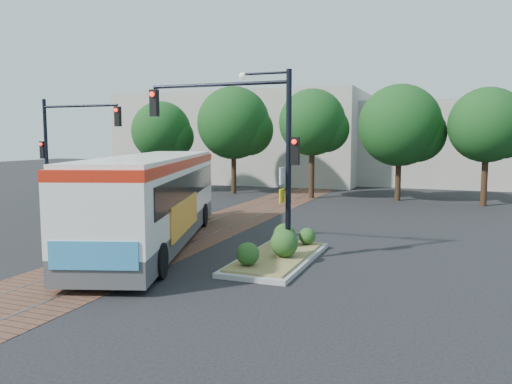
# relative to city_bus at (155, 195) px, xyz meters

# --- Properties ---
(ground) EXTENTS (120.00, 120.00, 0.00)m
(ground) POSITION_rel_city_bus_xyz_m (0.33, 0.24, -1.88)
(ground) COLOR black
(ground) RESTS_ON ground
(trackbed) EXTENTS (3.60, 40.00, 0.02)m
(trackbed) POSITION_rel_city_bus_xyz_m (0.33, 4.24, -1.87)
(trackbed) COLOR brown
(trackbed) RESTS_ON ground
(tree_row) EXTENTS (26.40, 5.60, 7.67)m
(tree_row) POSITION_rel_city_bus_xyz_m (1.54, 16.66, 2.97)
(tree_row) COLOR #382314
(tree_row) RESTS_ON ground
(warehouses) EXTENTS (40.00, 13.00, 8.00)m
(warehouses) POSITION_rel_city_bus_xyz_m (-0.19, 28.99, 1.93)
(warehouses) COLOR #ADA899
(warehouses) RESTS_ON ground
(city_bus) EXTENTS (6.55, 12.77, 3.37)m
(city_bus) POSITION_rel_city_bus_xyz_m (0.00, 0.00, 0.00)
(city_bus) COLOR #434345
(city_bus) RESTS_ON ground
(traffic_island) EXTENTS (2.20, 5.20, 1.13)m
(traffic_island) POSITION_rel_city_bus_xyz_m (5.15, -0.66, -1.55)
(traffic_island) COLOR gray
(traffic_island) RESTS_ON ground
(signal_pole_main) EXTENTS (5.49, 0.46, 6.00)m
(signal_pole_main) POSITION_rel_city_bus_xyz_m (4.20, -0.57, 2.28)
(signal_pole_main) COLOR black
(signal_pole_main) RESTS_ON ground
(signal_pole_left) EXTENTS (4.99, 0.34, 6.00)m
(signal_pole_left) POSITION_rel_city_bus_xyz_m (-8.04, 4.24, 1.98)
(signal_pole_left) COLOR black
(signal_pole_left) RESTS_ON ground
(officer) EXTENTS (0.79, 0.66, 1.86)m
(officer) POSITION_rel_city_bus_xyz_m (-6.23, 5.26, -0.95)
(officer) COLOR black
(officer) RESTS_ON ground
(parked_car) EXTENTS (4.61, 3.09, 1.24)m
(parked_car) POSITION_rel_city_bus_xyz_m (-7.77, 10.08, -1.26)
(parked_car) COLOR black
(parked_car) RESTS_ON ground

